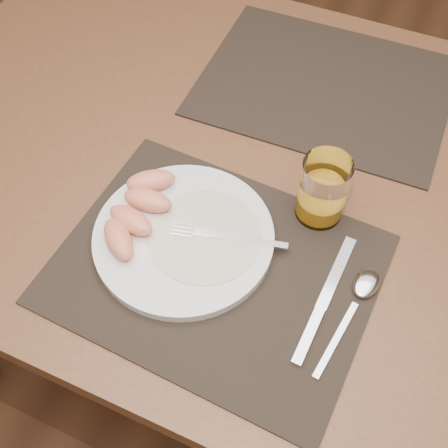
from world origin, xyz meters
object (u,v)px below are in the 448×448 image
juice_glass (322,192)px  fork (218,235)px  spoon (362,290)px  placemat_far (325,86)px  plate (184,237)px  table (273,198)px  knife (320,308)px  placemat_near (215,269)px

juice_glass → fork: bearing=-135.9°
fork → spoon: size_ratio=0.90×
spoon → juice_glass: (-0.10, 0.11, 0.04)m
placemat_far → plate: size_ratio=1.67×
table → placemat_far: bearing=87.0°
table → plate: 0.23m
knife → plate: bearing=173.3°
placemat_near → plate: plate is taller
placemat_near → knife: size_ratio=2.04×
table → juice_glass: (0.09, -0.06, 0.14)m
spoon → placemat_near: bearing=-166.8°
juice_glass → table: bearing=145.8°
placemat_near → placemat_far: 0.44m
table → fork: bearing=-98.4°
placemat_far → knife: 0.46m
placemat_near → placemat_far: (0.02, 0.44, 0.00)m
placemat_far → juice_glass: juice_glass is taller
placemat_near → juice_glass: juice_glass is taller
juice_glass → plate: bearing=-141.7°
spoon → plate: bearing=-175.1°
placemat_far → knife: knife is taller
plate → fork: bearing=19.7°
table → placemat_far: size_ratio=3.11×
placemat_near → plate: 0.07m
table → spoon: (0.19, -0.17, 0.09)m
placemat_far → spoon: spoon is taller
placemat_near → knife: (0.16, -0.00, 0.00)m
plate → spoon: (0.27, 0.02, -0.00)m
placemat_near → juice_glass: 0.20m
fork → juice_glass: size_ratio=1.57×
fork → spoon: bearing=1.4°
spoon → fork: bearing=-178.6°
juice_glass → placemat_near: bearing=-123.5°
table → fork: 0.21m
placemat_near → plate: (-0.06, 0.03, 0.01)m
table → knife: size_ratio=6.35×
plate → juice_glass: size_ratio=2.44×
placemat_far → juice_glass: 0.30m
placemat_far → fork: (-0.04, -0.40, 0.02)m
placemat_near → juice_glass: (0.10, 0.16, 0.05)m
plate → spoon: plate is taller
placemat_far → plate: plate is taller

